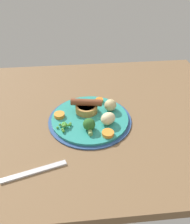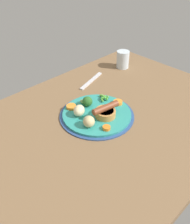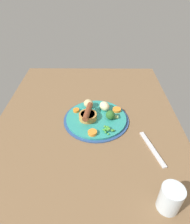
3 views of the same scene
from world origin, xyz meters
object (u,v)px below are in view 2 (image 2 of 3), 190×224
potato_chunk_1 (89,121)px  broccoli_floret_near (87,101)px  pea_pile (104,97)px  drinking_glass (123,59)px  potato_chunk_0 (79,111)px  carrot_slice_2 (118,102)px  carrot_slice_3 (106,128)px  fork (91,81)px  sausage_pudding (105,111)px  dinner_plate (97,115)px  carrot_slice_5 (71,107)px

potato_chunk_1 → broccoli_floret_near: bearing=49.6°
pea_pile → drinking_glass: (30.20, 15.68, 2.00)cm
potato_chunk_0 → carrot_slice_2: size_ratio=1.43×
carrot_slice_3 → fork: bearing=54.6°
sausage_pudding → fork: sausage_pudding is taller
broccoli_floret_near → potato_chunk_0: same height
broccoli_floret_near → potato_chunk_0: (-6.41, -2.45, 0.11)cm
pea_pile → potato_chunk_1: size_ratio=1.12×
broccoli_floret_near → carrot_slice_2: bearing=48.0°
pea_pile → fork: size_ratio=0.28×
fork → dinner_plate: bearing=-145.3°
sausage_pudding → carrot_slice_2: sausage_pudding is taller
carrot_slice_3 → fork: 36.99cm
fork → drinking_glass: drinking_glass is taller
potato_chunk_0 → potato_chunk_1: same height
potato_chunk_1 → carrot_slice_3: size_ratio=1.61×
potato_chunk_0 → carrot_slice_2: (16.06, -5.24, -1.38)cm
potato_chunk_0 → fork: (22.74, 17.24, -3.12)cm
pea_pile → carrot_slice_2: (1.71, -6.22, -0.32)cm
pea_pile → drinking_glass: size_ratio=0.58×
dinner_plate → potato_chunk_1: size_ratio=6.39×
carrot_slice_3 → drinking_glass: size_ratio=0.32×
fork → potato_chunk_1: bearing=-151.2°
carrot_slice_5 → potato_chunk_0: bearing=-98.0°
potato_chunk_1 → sausage_pudding: bearing=1.8°
carrot_slice_3 → dinner_plate: bearing=64.7°
carrot_slice_2 → drinking_glass: 36.02cm
dinner_plate → potato_chunk_0: 7.38cm
carrot_slice_3 → sausage_pudding: bearing=48.3°
sausage_pudding → carrot_slice_3: bearing=-121.9°
carrot_slice_2 → drinking_glass: size_ratio=0.42×
broccoli_floret_near → fork: 22.23cm
potato_chunk_1 → carrot_slice_5: potato_chunk_1 is taller
carrot_slice_5 → carrot_slice_2: bearing=-35.4°
sausage_pudding → pea_pile: (7.81, 8.03, -1.09)cm
broccoli_floret_near → drinking_glass: size_ratio=0.63×
pea_pile → fork: 18.40cm
pea_pile → drinking_glass: 34.09cm
sausage_pudding → broccoli_floret_near: size_ratio=2.00×
broccoli_floret_near → sausage_pudding: bearing=-2.6°
carrot_slice_5 → fork: (21.95, 11.60, -1.68)cm
dinner_plate → sausage_pudding: size_ratio=2.60×
carrot_slice_2 → sausage_pudding: bearing=-169.2°
sausage_pudding → potato_chunk_1: size_ratio=2.45×
sausage_pudding → carrot_slice_2: size_ratio=3.04×
drinking_glass → carrot_slice_5: bearing=-165.8°
potato_chunk_0 → potato_chunk_1: bearing=-104.6°
sausage_pudding → potato_chunk_1: (-8.46, -0.27, 0.00)cm
sausage_pudding → drinking_glass: bearing=41.7°
drinking_glass → fork: bearing=178.5°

